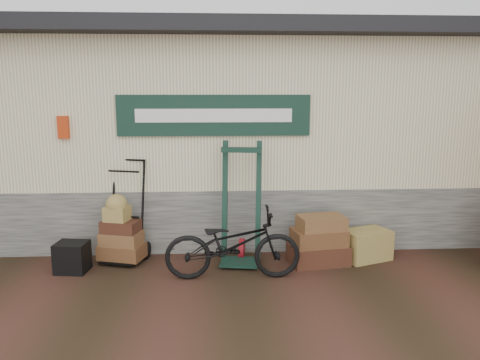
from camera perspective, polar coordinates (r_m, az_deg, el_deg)
name	(u,v)px	position (r m, az deg, el deg)	size (l,w,h in m)	color
ground	(240,280)	(5.85, 0.05, -12.06)	(80.00, 80.00, 0.00)	black
station_building	(231,130)	(8.15, -1.10, 6.14)	(14.40, 4.10, 3.20)	#4C4C47
porter_trolley	(125,209)	(6.52, -13.79, -3.51)	(0.70, 0.52, 1.39)	black
green_barrow	(241,203)	(6.19, 0.14, -2.86)	(0.59, 0.50, 1.62)	black
suitcase_stack	(319,240)	(6.34, 9.57, -7.17)	(0.75, 0.47, 0.66)	#362011
wicker_hamper	(366,245)	(6.68, 15.10, -7.63)	(0.62, 0.41, 0.41)	olive
black_trunk	(72,257)	(6.40, -19.78, -8.83)	(0.39, 0.33, 0.39)	black
bicycle	(233,240)	(5.74, -0.91, -7.38)	(1.66, 0.58, 0.96)	black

